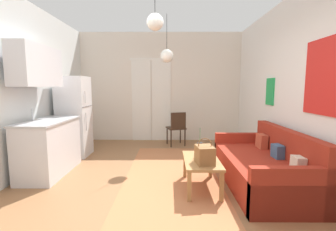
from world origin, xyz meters
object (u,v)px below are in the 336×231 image
pendant_lamp_far (167,56)px  coffee_table (201,163)px  bamboo_vase (200,149)px  handbag (205,155)px  couch (265,167)px  accent_chair (177,127)px  refrigerator (74,117)px  pendant_lamp_near (155,22)px

pendant_lamp_far → coffee_table: bearing=-72.2°
bamboo_vase → handbag: 0.33m
bamboo_vase → pendant_lamp_far: (-0.50, 1.45, 1.54)m
couch → accent_chair: (-1.24, 2.34, 0.22)m
refrigerator → handbag: bearing=-36.3°
handbag → accent_chair: (-0.29, 2.66, -0.07)m
bamboo_vase → refrigerator: (-2.46, 1.49, 0.30)m
couch → coffee_table: couch is taller
couch → handbag: size_ratio=5.65×
handbag → pendant_lamp_near: pendant_lamp_near is taller
accent_chair → pendant_lamp_near: size_ratio=1.16×
bamboo_vase → refrigerator: size_ratio=0.26×
refrigerator → pendant_lamp_far: (1.95, -0.03, 1.24)m
pendant_lamp_near → accent_chair: bearing=82.1°
accent_chair → pendant_lamp_far: pendant_lamp_far is taller
accent_chair → pendant_lamp_near: (-0.37, -2.62, 1.79)m
handbag → accent_chair: 2.68m
refrigerator → pendant_lamp_near: bearing=-44.3°
pendant_lamp_far → accent_chair: bearing=74.9°
coffee_table → accent_chair: 2.49m
bamboo_vase → accent_chair: bearing=96.6°
pendant_lamp_far → refrigerator: bearing=179.0°
pendant_lamp_near → refrigerator: bearing=135.7°
couch → refrigerator: refrigerator is taller
refrigerator → accent_chair: (2.19, 0.84, -0.36)m
couch → handbag: bearing=-161.4°
couch → coffee_table: size_ratio=2.23×
coffee_table → refrigerator: bearing=146.5°
coffee_table → pendant_lamp_far: bearing=107.8°
handbag → accent_chair: accent_chair is taller
bamboo_vase → handbag: bamboo_vase is taller
handbag → refrigerator: bearing=143.7°
coffee_table → pendant_lamp_far: size_ratio=0.93×
coffee_table → accent_chair: size_ratio=1.05×
handbag → pendant_lamp_far: size_ratio=0.37×
handbag → pendant_lamp_far: pendant_lamp_far is taller
bamboo_vase → pendant_lamp_near: bearing=-155.2°
coffee_table → couch: bearing=7.7°
handbag → refrigerator: size_ratio=0.21×
pendant_lamp_far → bamboo_vase: bearing=-70.8°
bamboo_vase → pendant_lamp_near: 1.87m
handbag → refrigerator: 3.09m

